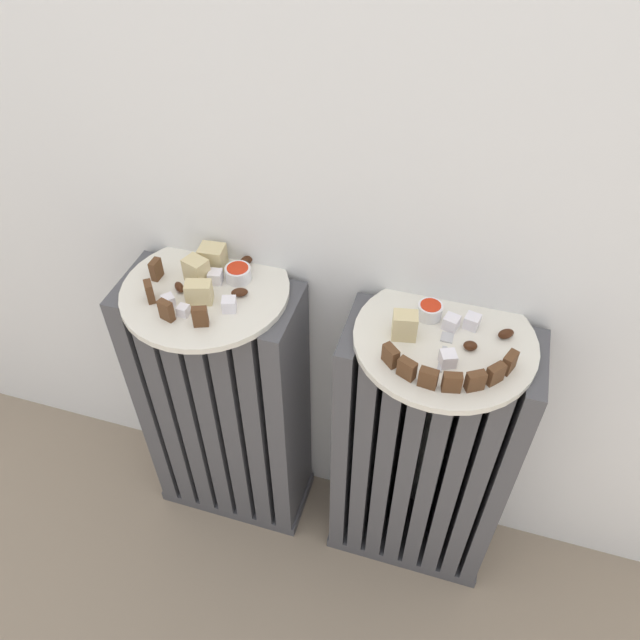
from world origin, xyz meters
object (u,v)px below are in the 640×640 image
(plate_right, at_px, (445,340))
(jam_bowl_right, at_px, (430,310))
(radiator_left, at_px, (226,409))
(radiator_right, at_px, (421,458))
(plate_left, at_px, (205,291))
(fork, at_px, (445,348))
(jam_bowl_left, at_px, (238,273))

(plate_right, relative_size, jam_bowl_right, 7.16)
(radiator_left, height_order, radiator_right, same)
(plate_left, distance_m, jam_bowl_right, 0.40)
(plate_right, xyz_separation_m, fork, (0.00, -0.03, 0.01))
(jam_bowl_left, bearing_deg, radiator_right, -6.11)
(plate_left, bearing_deg, jam_bowl_left, 40.09)
(jam_bowl_left, bearing_deg, fork, -9.94)
(radiator_left, distance_m, jam_bowl_right, 0.55)
(jam_bowl_left, bearing_deg, radiator_left, -139.91)
(plate_right, distance_m, fork, 0.03)
(radiator_left, distance_m, radiator_right, 0.43)
(plate_right, height_order, jam_bowl_right, jam_bowl_right)
(radiator_left, xyz_separation_m, plate_right, (0.43, 0.00, 0.35))
(jam_bowl_left, xyz_separation_m, fork, (0.39, -0.07, -0.01))
(plate_left, bearing_deg, fork, -3.50)
(fork, bearing_deg, plate_right, 95.31)
(plate_right, distance_m, jam_bowl_right, 0.06)
(radiator_right, relative_size, plate_right, 2.21)
(radiator_left, distance_m, plate_right, 0.56)
(plate_right, xyz_separation_m, jam_bowl_left, (-0.39, 0.04, 0.02))
(plate_right, xyz_separation_m, jam_bowl_right, (-0.03, 0.04, 0.02))
(jam_bowl_left, distance_m, jam_bowl_right, 0.35)
(plate_right, bearing_deg, radiator_left, -180.00)
(radiator_left, height_order, plate_left, plate_left)
(plate_left, height_order, jam_bowl_right, jam_bowl_right)
(radiator_right, distance_m, plate_right, 0.35)
(radiator_left, distance_m, plate_left, 0.35)
(plate_left, relative_size, jam_bowl_right, 7.16)
(plate_left, distance_m, fork, 0.44)
(jam_bowl_right, relative_size, fork, 0.47)
(radiator_left, bearing_deg, plate_left, 146.31)
(radiator_left, height_order, fork, fork)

